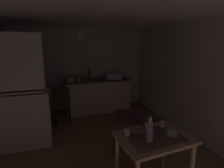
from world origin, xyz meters
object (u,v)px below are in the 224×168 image
object	(u,v)px
serving_bowl_wide	(172,133)
glass_bottle	(150,131)
hand_pump	(89,74)
chair_by_counter	(62,104)
chair_far_side	(127,136)
hutch_cabinet	(19,97)
dining_table	(154,146)
sink_basin	(113,76)
teacup_cream	(162,124)
mixing_bowl_counter	(70,80)

from	to	relation	value
serving_bowl_wide	glass_bottle	world-z (taller)	glass_bottle
hand_pump	chair_by_counter	xyz separation A→B (m)	(-0.79, -0.63, -0.60)
hand_pump	chair_far_side	distance (m)	2.64
chair_by_counter	serving_bowl_wide	xyz separation A→B (m)	(1.28, -2.52, 0.30)
serving_bowl_wide	glass_bottle	bearing A→B (deg)	-172.88
hutch_cabinet	hand_pump	xyz separation A→B (m)	(1.54, 1.45, 0.11)
hutch_cabinet	glass_bottle	distance (m)	2.42
dining_table	chair_far_side	xyz separation A→B (m)	(-0.14, 0.55, -0.12)
chair_far_side	chair_by_counter	xyz separation A→B (m)	(-0.89, 1.94, -0.02)
chair_by_counter	glass_bottle	bearing A→B (deg)	-70.21
sink_basin	serving_bowl_wide	distance (m)	3.12
sink_basin	serving_bowl_wide	size ratio (longest dim) A/B	3.32
sink_basin	dining_table	distance (m)	3.14
sink_basin	teacup_cream	xyz separation A→B (m)	(-0.22, -2.87, -0.19)
chair_far_side	dining_table	bearing A→B (deg)	-75.61
sink_basin	mixing_bowl_counter	xyz separation A→B (m)	(-1.23, -0.05, -0.03)
chair_far_side	chair_by_counter	bearing A→B (deg)	114.72
hutch_cabinet	dining_table	bearing A→B (deg)	-43.23
sink_basin	teacup_cream	bearing A→B (deg)	-94.43
teacup_cream	glass_bottle	bearing A→B (deg)	-142.30
hutch_cabinet	chair_far_side	bearing A→B (deg)	-34.35
mixing_bowl_counter	chair_by_counter	world-z (taller)	mixing_bowl_counter
teacup_cream	mixing_bowl_counter	bearing A→B (deg)	109.66
hand_pump	chair_far_side	size ratio (longest dim) A/B	0.39
serving_bowl_wide	sink_basin	bearing A→B (deg)	85.89
chair_far_side	chair_by_counter	world-z (taller)	chair_far_side
chair_far_side	teacup_cream	xyz separation A→B (m)	(0.39, -0.35, 0.30)
mixing_bowl_counter	serving_bowl_wide	size ratio (longest dim) A/B	1.68
hand_pump	mixing_bowl_counter	bearing A→B (deg)	-169.67
chair_far_side	serving_bowl_wide	size ratio (longest dim) A/B	7.51
teacup_cream	glass_bottle	world-z (taller)	glass_bottle
mixing_bowl_counter	teacup_cream	distance (m)	3.00
teacup_cream	glass_bottle	size ratio (longest dim) A/B	0.27
hand_pump	chair_far_side	xyz separation A→B (m)	(0.10, -2.57, -0.58)
mixing_bowl_counter	glass_bottle	bearing A→B (deg)	-78.12
hand_pump	chair_by_counter	size ratio (longest dim) A/B	0.42
sink_basin	dining_table	bearing A→B (deg)	-98.63
dining_table	serving_bowl_wide	bearing A→B (deg)	-5.86
serving_bowl_wide	glass_bottle	xyz separation A→B (m)	(-0.36, -0.04, 0.11)
sink_basin	hand_pump	size ratio (longest dim) A/B	1.13
mixing_bowl_counter	dining_table	bearing A→B (deg)	-75.85
hutch_cabinet	chair_far_side	distance (m)	2.04
mixing_bowl_counter	glass_bottle	world-z (taller)	glass_bottle
mixing_bowl_counter	chair_by_counter	bearing A→B (deg)	-116.60
dining_table	glass_bottle	bearing A→B (deg)	-148.19
serving_bowl_wide	teacup_cream	distance (m)	0.23
serving_bowl_wide	hutch_cabinet	bearing A→B (deg)	140.00
chair_by_counter	glass_bottle	distance (m)	2.75
hand_pump	teacup_cream	xyz separation A→B (m)	(0.49, -2.92, -0.28)
chair_by_counter	teacup_cream	bearing A→B (deg)	-60.76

